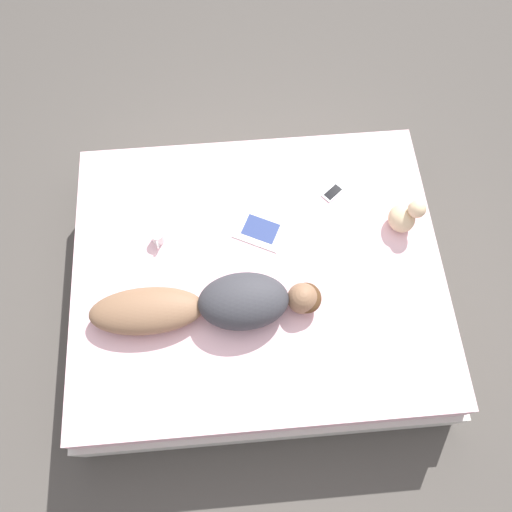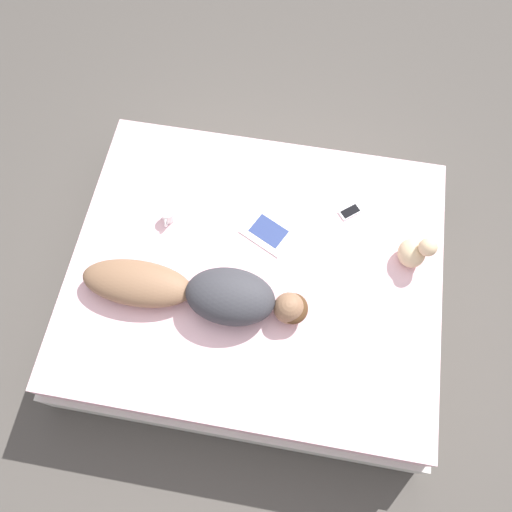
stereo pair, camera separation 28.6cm
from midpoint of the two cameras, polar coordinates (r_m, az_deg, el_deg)
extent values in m
plane|color=#4C4742|center=(3.36, 2.39, -4.80)|extent=(12.00, 12.00, 0.00)
cube|color=beige|center=(3.21, 2.49, -3.94)|extent=(1.85, 2.20, 0.30)
cube|color=beige|center=(2.98, 2.69, -2.36)|extent=(1.79, 2.14, 0.19)
ellipsoid|color=brown|center=(2.81, -10.63, -3.41)|extent=(0.27, 0.62, 0.16)
ellipsoid|color=#333338|center=(2.70, 0.05, -5.01)|extent=(0.32, 0.49, 0.24)
ellipsoid|color=#472D19|center=(2.73, 7.26, -6.33)|extent=(0.18, 0.16, 0.09)
sphere|color=brown|center=(2.73, 6.80, -6.29)|extent=(0.17, 0.17, 0.17)
cube|color=white|center=(3.07, 6.49, 5.45)|extent=(0.32, 0.35, 0.01)
cube|color=white|center=(2.98, 4.18, 2.52)|extent=(0.32, 0.35, 0.01)
cube|color=navy|center=(2.98, 4.19, 2.56)|extent=(0.22, 0.24, 0.00)
cylinder|color=white|center=(3.01, -7.36, 4.32)|extent=(0.08, 0.08, 0.08)
cylinder|color=black|center=(2.98, -7.43, 4.62)|extent=(0.06, 0.06, 0.00)
torus|color=white|center=(2.99, -7.54, 3.60)|extent=(0.07, 0.01, 0.07)
cube|color=silver|center=(3.12, 13.31, 4.67)|extent=(0.14, 0.15, 0.01)
cube|color=black|center=(3.11, 13.33, 4.71)|extent=(0.11, 0.12, 0.00)
ellipsoid|color=#D1B289|center=(3.02, 19.95, 0.00)|extent=(0.17, 0.16, 0.15)
sphere|color=#D1B289|center=(2.95, 21.71, 0.62)|extent=(0.10, 0.10, 0.10)
camera|label=1|loc=(0.14, -87.12, 6.68)|focal=35.00mm
camera|label=2|loc=(0.14, 92.88, -6.68)|focal=35.00mm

